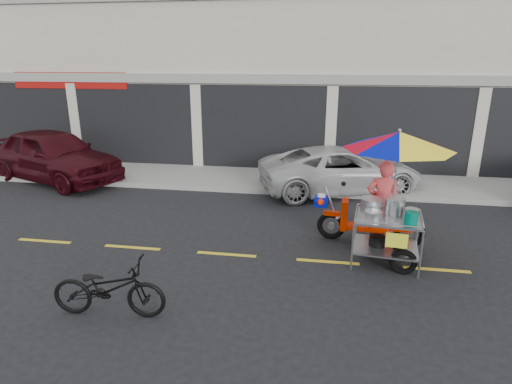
% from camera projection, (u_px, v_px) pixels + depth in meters
% --- Properties ---
extents(ground, '(90.00, 90.00, 0.00)m').
position_uv_depth(ground, '(328.00, 262.00, 8.24)').
color(ground, black).
extents(sidewalk, '(45.00, 3.00, 0.15)m').
position_uv_depth(sidewalk, '(328.00, 181.00, 13.39)').
color(sidewalk, gray).
rests_on(sidewalk, ground).
extents(shophouse_block, '(36.00, 8.11, 10.40)m').
position_uv_depth(shophouse_block, '(408.00, 44.00, 16.49)').
color(shophouse_block, beige).
rests_on(shophouse_block, ground).
extents(centerline, '(42.00, 0.10, 0.01)m').
position_uv_depth(centerline, '(328.00, 262.00, 8.24)').
color(centerline, gold).
rests_on(centerline, ground).
extents(maroon_sedan, '(5.20, 3.58, 1.64)m').
position_uv_depth(maroon_sedan, '(54.00, 155.00, 13.45)').
color(maroon_sedan, black).
rests_on(maroon_sedan, ground).
extents(white_pickup, '(5.16, 3.67, 1.30)m').
position_uv_depth(white_pickup, '(341.00, 169.00, 12.41)').
color(white_pickup, silver).
rests_on(white_pickup, ground).
extents(near_bicycle, '(1.78, 0.75, 0.91)m').
position_uv_depth(near_bicycle, '(109.00, 288.00, 6.42)').
color(near_bicycle, black).
rests_on(near_bicycle, ground).
extents(food_vendor_rig, '(2.56, 2.26, 2.58)m').
position_uv_depth(food_vendor_rig, '(390.00, 177.00, 8.06)').
color(food_vendor_rig, black).
rests_on(food_vendor_rig, ground).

